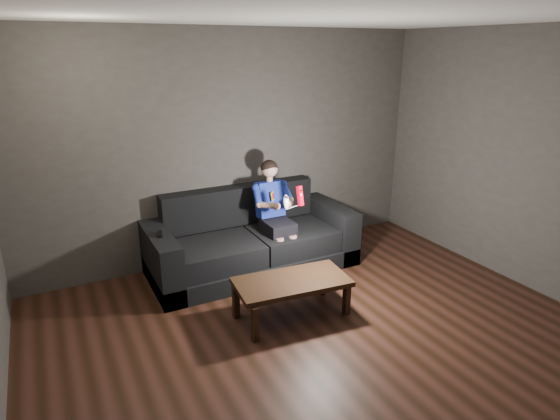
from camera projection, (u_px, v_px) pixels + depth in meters
floor at (351, 365)px, 3.84m from camera, size 5.00×5.00×0.00m
back_wall at (231, 148)px, 5.49m from camera, size 5.00×0.04×2.70m
ceiling at (372, 9)px, 2.95m from camera, size 5.00×5.00×0.02m
sofa at (251, 244)px, 5.46m from camera, size 2.36×1.02×0.91m
child at (274, 205)px, 5.37m from camera, size 0.46×0.57×1.14m
wii_remote_red at (300, 196)px, 4.97m from camera, size 0.07×0.09×0.22m
nunchuk_white at (286, 202)px, 4.91m from camera, size 0.08×0.11×0.16m
wii_remote_black at (160, 234)px, 4.81m from camera, size 0.06×0.16×0.03m
coffee_table at (292, 285)px, 4.44m from camera, size 1.12×0.64×0.39m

